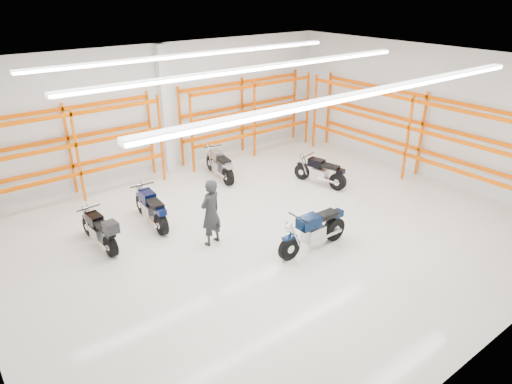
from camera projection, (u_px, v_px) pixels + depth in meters
ground at (268, 231)px, 12.77m from camera, size 14.00×14.00×0.00m
room_shell at (269, 116)px, 11.41m from camera, size 14.02×12.02×4.51m
motorcycle_main at (316, 230)px, 11.74m from camera, size 2.24×0.74×1.10m
motorcycle_back_a at (101, 231)px, 11.75m from camera, size 0.64×2.01×1.03m
motorcycle_back_b at (152, 209)px, 12.90m from camera, size 0.70×2.12×1.04m
motorcycle_back_c at (220, 165)px, 16.00m from camera, size 0.76×2.11×1.04m
motorcycle_back_d at (322, 173)px, 15.46m from camera, size 0.76×1.99×0.99m
standing_man at (211, 213)px, 11.79m from camera, size 0.76×0.59×1.82m
structural_column at (165, 110)px, 16.02m from camera, size 0.32×0.32×4.50m
pallet_racking_back_left at (72, 144)px, 14.08m from camera, size 5.67×0.87×3.00m
pallet_racking_back_right at (248, 110)px, 17.85m from camera, size 5.67×0.87×3.00m
pallet_racking_side at (416, 128)px, 15.60m from camera, size 0.87×9.07×3.00m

